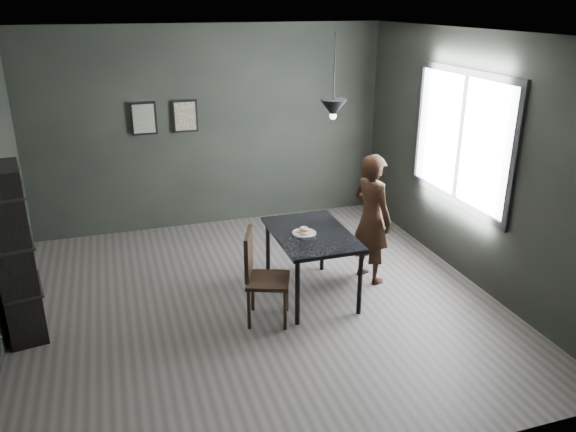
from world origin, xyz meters
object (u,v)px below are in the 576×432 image
object	(u,v)px
wood_chair	(259,271)
shelf_unit	(15,255)
pendant_lamp	(333,108)
white_plate	(304,234)
woman	(372,218)
cafe_table	(311,239)

from	to	relation	value
wood_chair	shelf_unit	world-z (taller)	shelf_unit
shelf_unit	pendant_lamp	world-z (taller)	pendant_lamp
white_plate	woman	bearing A→B (deg)	11.68
cafe_table	pendant_lamp	xyz separation A→B (m)	(0.25, 0.10, 1.38)
white_plate	wood_chair	bearing A→B (deg)	-151.51
cafe_table	woman	size ratio (longest dim) A/B	0.79
pendant_lamp	woman	bearing A→B (deg)	6.24
wood_chair	white_plate	bearing A→B (deg)	48.78
shelf_unit	pendant_lamp	xyz separation A→B (m)	(3.17, -0.00, 1.19)
white_plate	cafe_table	bearing A→B (deg)	13.97
pendant_lamp	wood_chair	bearing A→B (deg)	-154.62
shelf_unit	cafe_table	bearing A→B (deg)	-11.40
pendant_lamp	cafe_table	bearing A→B (deg)	-158.20
white_plate	pendant_lamp	bearing A→B (deg)	19.74
cafe_table	wood_chair	size ratio (longest dim) A/B	1.24
cafe_table	woman	xyz separation A→B (m)	(0.79, 0.16, 0.09)
wood_chair	shelf_unit	bearing A→B (deg)	-170.83
wood_chair	pendant_lamp	distance (m)	1.81
wood_chair	pendant_lamp	xyz separation A→B (m)	(0.92, 0.44, 1.50)
woman	cafe_table	bearing A→B (deg)	83.69
white_plate	wood_chair	size ratio (longest dim) A/B	0.24
pendant_lamp	shelf_unit	bearing A→B (deg)	179.96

